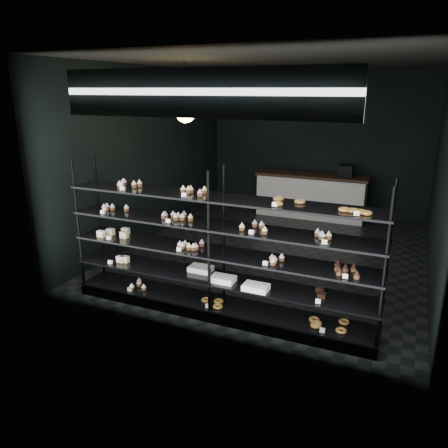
# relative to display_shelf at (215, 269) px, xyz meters

# --- Properties ---
(room) EXTENTS (5.01, 6.01, 3.20)m
(room) POSITION_rel_display_shelf_xyz_m (0.03, 2.45, 0.97)
(room) COLOR black
(room) RESTS_ON ground
(display_shelf) EXTENTS (4.00, 0.50, 1.91)m
(display_shelf) POSITION_rel_display_shelf_xyz_m (0.00, 0.00, 0.00)
(display_shelf) COLOR black
(display_shelf) RESTS_ON room
(signage) EXTENTS (3.30, 0.05, 0.50)m
(signage) POSITION_rel_display_shelf_xyz_m (0.03, -0.48, 2.12)
(signage) COLOR #0B153B
(signage) RESTS_ON room
(pendant_lamp) EXTENTS (0.30, 0.30, 0.88)m
(pendant_lamp) POSITION_rel_display_shelf_xyz_m (-1.09, 1.32, 1.82)
(pendant_lamp) COLOR black
(pendant_lamp) RESTS_ON room
(service_counter) EXTENTS (2.47, 0.65, 1.23)m
(service_counter) POSITION_rel_display_shelf_xyz_m (0.09, 4.95, -0.13)
(service_counter) COLOR silver
(service_counter) RESTS_ON room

